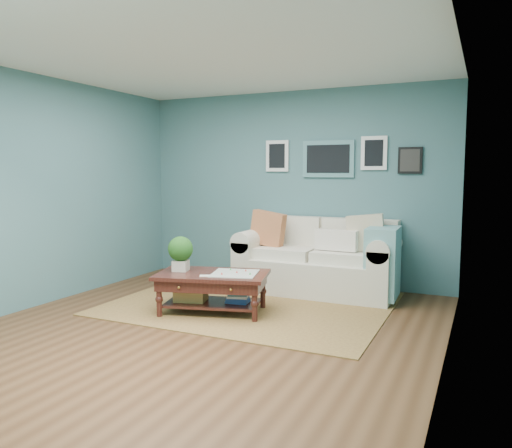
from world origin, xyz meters
The scene contains 4 objects.
room_shell centered at (0.01, 0.06, 1.36)m, with size 5.00×5.02×2.70m.
area_rug centered at (0.01, 1.13, 0.01)m, with size 3.17×2.54×0.01m, color brown.
loveseat centered at (0.62, 2.03, 0.44)m, with size 2.08×0.95×1.07m.
coffee_table centered at (-0.28, 0.59, 0.38)m, with size 1.36×1.00×0.85m.
Camera 1 is at (2.52, -4.15, 1.58)m, focal length 35.00 mm.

